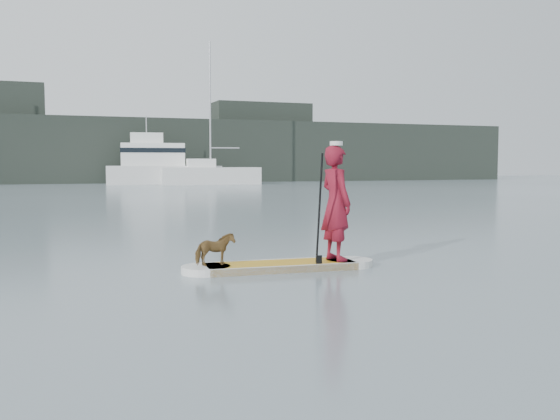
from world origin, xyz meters
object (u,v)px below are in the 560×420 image
object	(u,v)px
paddler	(336,203)
dog	(215,249)
sailboat_e	(210,174)
motor_yacht_a	(159,165)
paddleboard	(280,266)

from	to	relation	value
paddler	dog	world-z (taller)	paddler
paddler	sailboat_e	distance (m)	43.53
sailboat_e	motor_yacht_a	size ratio (longest dim) A/B	1.21
paddleboard	dog	xyz separation A→B (m)	(-1.10, 0.07, 0.32)
paddleboard	motor_yacht_a	distance (m)	45.12
paddleboard	motor_yacht_a	bearing A→B (deg)	86.87
paddler	sailboat_e	world-z (taller)	sailboat_e
paddleboard	paddler	distance (m)	1.44
dog	sailboat_e	bearing A→B (deg)	-21.32
paddleboard	motor_yacht_a	size ratio (longest dim) A/B	0.33
sailboat_e	motor_yacht_a	xyz separation A→B (m)	(-3.99, 2.12, 0.77)
paddler	sailboat_e	xyz separation A→B (m)	(8.30, 42.73, -0.23)
paddleboard	motor_yacht_a	xyz separation A→B (m)	(5.30, 44.78, 1.58)
sailboat_e	motor_yacht_a	bearing A→B (deg)	158.04
paddler	motor_yacht_a	distance (m)	45.06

